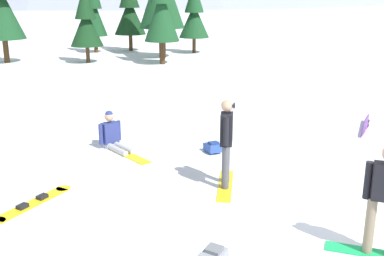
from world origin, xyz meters
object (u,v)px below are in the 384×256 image
at_px(pine_tree_broad, 194,14).
at_px(snowboarder_background, 114,136).
at_px(snowboarder_midground, 226,141).
at_px(pine_tree_leaning, 1,2).
at_px(loose_snowboard_near_right, 366,125).
at_px(pine_tree_twin, 86,21).
at_px(pine_tree_young, 130,9).
at_px(pine_tree_slender, 94,11).
at_px(pine_tree_short, 161,6).
at_px(backpack_blue, 213,147).
at_px(loose_snowboard_far_spare, 33,203).

bearing_deg(pine_tree_broad, snowboarder_background, -125.08).
relative_size(snowboarder_midground, pine_tree_leaning, 0.31).
relative_size(snowboarder_midground, loose_snowboard_near_right, 1.17).
bearing_deg(pine_tree_twin, snowboarder_background, -104.07).
height_order(pine_tree_young, pine_tree_twin, pine_tree_young).
xyz_separation_m(pine_tree_twin, pine_tree_broad, (7.13, 0.80, 0.14)).
relative_size(pine_tree_slender, pine_tree_broad, 1.09).
bearing_deg(pine_tree_twin, pine_tree_short, -35.59).
height_order(backpack_blue, pine_tree_short, pine_tree_short).
distance_m(pine_tree_young, pine_tree_twin, 5.48).
xyz_separation_m(loose_snowboard_near_right, pine_tree_slender, (-1.62, 20.39, 2.47)).
bearing_deg(pine_tree_leaning, loose_snowboard_near_right, -68.53).
bearing_deg(loose_snowboard_near_right, pine_tree_young, 88.10).
height_order(pine_tree_twin, pine_tree_slender, pine_tree_slender).
distance_m(pine_tree_leaning, pine_tree_broad, 11.18).
bearing_deg(snowboarder_midground, pine_tree_broad, 62.94).
bearing_deg(pine_tree_slender, pine_tree_twin, -113.19).
bearing_deg(pine_tree_young, snowboarder_midground, -106.51).
height_order(pine_tree_short, pine_tree_leaning, pine_tree_leaning).
xyz_separation_m(loose_snowboard_near_right, pine_tree_broad, (3.80, 17.22, 2.26)).
distance_m(pine_tree_short, pine_tree_leaning, 8.61).
xyz_separation_m(backpack_blue, pine_tree_young, (5.58, 19.73, 2.51)).
bearing_deg(snowboarder_background, loose_snowboard_near_right, -15.09).
bearing_deg(pine_tree_leaning, backpack_blue, -82.56).
height_order(loose_snowboard_far_spare, loose_snowboard_near_right, loose_snowboard_near_right).
height_order(loose_snowboard_far_spare, pine_tree_slender, pine_tree_slender).
xyz_separation_m(snowboarder_background, loose_snowboard_far_spare, (-2.44, -2.34, -0.31)).
relative_size(pine_tree_short, pine_tree_slender, 1.17).
bearing_deg(loose_snowboard_far_spare, pine_tree_broad, 53.22).
xyz_separation_m(pine_tree_twin, pine_tree_slender, (1.70, 3.97, 0.34)).
bearing_deg(loose_snowboard_near_right, pine_tree_slender, 94.55).
bearing_deg(snowboarder_background, pine_tree_short, 59.84).
bearing_deg(snowboarder_midground, pine_tree_short, 69.39).
relative_size(backpack_blue, pine_tree_broad, 0.12).
bearing_deg(pine_tree_twin, snowboarder_midground, -97.72).
bearing_deg(backpack_blue, pine_tree_young, 74.22).
relative_size(loose_snowboard_far_spare, pine_tree_broad, 0.40).
xyz_separation_m(snowboarder_background, pine_tree_young, (7.63, 18.28, 2.32)).
bearing_deg(pine_tree_leaning, pine_tree_broad, -6.55).
relative_size(snowboarder_background, pine_tree_broad, 0.41).
height_order(pine_tree_short, pine_tree_young, pine_tree_short).
bearing_deg(pine_tree_leaning, pine_tree_slender, 18.59).
bearing_deg(pine_tree_twin, pine_tree_broad, 6.37).
relative_size(snowboarder_background, pine_tree_young, 0.37).
relative_size(snowboarder_background, loose_snowboard_near_right, 1.16).
bearing_deg(pine_tree_short, backpack_blue, -110.16).
distance_m(loose_snowboard_near_right, pine_tree_short, 14.29).
bearing_deg(snowboarder_midground, loose_snowboard_near_right, 14.50).
height_order(backpack_blue, pine_tree_leaning, pine_tree_leaning).
xyz_separation_m(pine_tree_short, pine_tree_broad, (3.73, 3.22, -0.64)).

